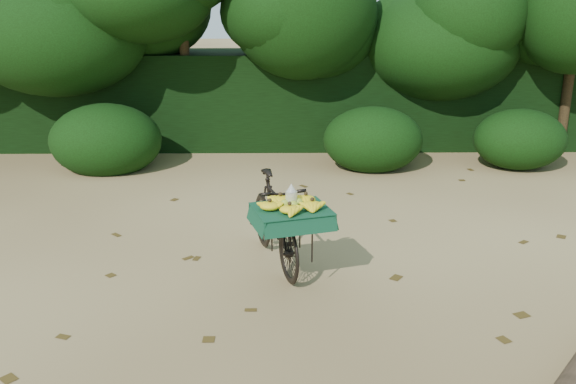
{
  "coord_description": "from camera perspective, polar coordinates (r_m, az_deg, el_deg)",
  "views": [
    {
      "loc": [
        -0.07,
        -5.76,
        2.78
      ],
      "look_at": [
        0.01,
        0.17,
        0.89
      ],
      "focal_mm": 38.0,
      "sensor_mm": 36.0,
      "label": 1
    }
  ],
  "objects": [
    {
      "name": "vendor_bicycle",
      "position": [
        6.54,
        -1.2,
        -2.63
      ],
      "size": [
        1.06,
        1.82,
        1.0
      ],
      "rotation": [
        0.0,
        0.0,
        0.29
      ],
      "color": "black",
      "rests_on": "ground"
    },
    {
      "name": "tree_row",
      "position": [
        11.3,
        -3.82,
        13.66
      ],
      "size": [
        14.5,
        2.0,
        4.0
      ],
      "primitive_type": null,
      "color": "black",
      "rests_on": "ground"
    },
    {
      "name": "bush_clumps",
      "position": [
        10.34,
        2.42,
        4.62
      ],
      "size": [
        8.8,
        1.7,
        0.9
      ],
      "primitive_type": null,
      "color": "black",
      "rests_on": "ground"
    },
    {
      "name": "ground",
      "position": [
        6.39,
        -0.08,
        -8.11
      ],
      "size": [
        80.0,
        80.0,
        0.0
      ],
      "primitive_type": "plane",
      "color": "tan",
      "rests_on": "ground"
    },
    {
      "name": "leaf_litter",
      "position": [
        6.98,
        -0.14,
        -5.75
      ],
      "size": [
        7.0,
        7.3,
        0.01
      ],
      "primitive_type": null,
      "color": "#453312",
      "rests_on": "ground"
    },
    {
      "name": "hedge_backdrop",
      "position": [
        12.2,
        -0.44,
        8.79
      ],
      "size": [
        26.0,
        1.8,
        1.8
      ],
      "primitive_type": "cube",
      "color": "black",
      "rests_on": "ground"
    }
  ]
}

